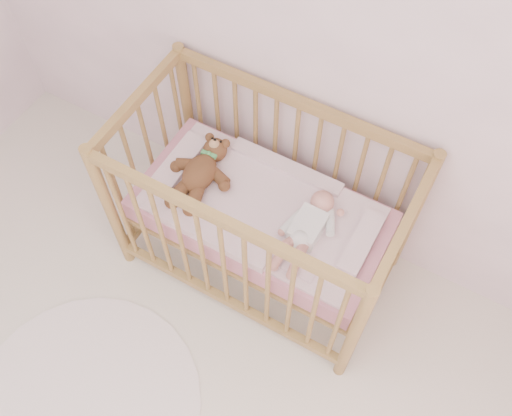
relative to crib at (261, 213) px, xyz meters
The scene contains 7 objects.
wall_back 0.94m from the crib, 76.50° to the left, with size 4.00×0.02×2.70m, color white.
crib is the anchor object (origin of this frame).
mattress 0.01m from the crib, ahead, with size 1.22×0.62×0.13m, color #CA7E99.
blanket 0.06m from the crib, ahead, with size 1.10×0.58×0.06m, color pink, non-canonical shape.
baby 0.29m from the crib, ahead, with size 0.24×0.50×0.12m, color white, non-canonical shape.
teddy_bear 0.36m from the crib, behind, with size 0.34×0.48×0.13m, color brown, non-canonical shape.
rug 1.28m from the crib, 107.57° to the right, with size 1.14×1.14×0.01m, color beige.
Camera 1 is at (0.59, 0.33, 2.88)m, focal length 40.00 mm.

